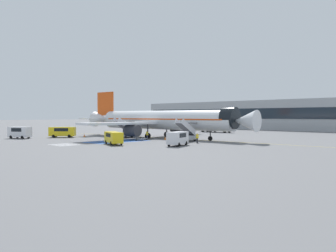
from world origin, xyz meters
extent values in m
plane|color=slate|center=(0.00, 0.00, 0.00)|extent=(600.00, 600.00, 0.00)
cube|color=gold|center=(0.79, 0.36, 0.00)|extent=(76.19, 6.79, 0.01)
cube|color=#2856A8|center=(0.79, -11.68, 0.00)|extent=(6.09, 11.35, 0.01)
cube|color=silver|center=(-1.61, -21.83, 0.00)|extent=(0.44, 3.60, 0.01)
cube|color=silver|center=(-0.41, -21.83, 0.00)|extent=(0.44, 3.60, 0.01)
cube|color=silver|center=(0.79, -21.83, 0.00)|extent=(0.44, 3.60, 0.01)
cube|color=silver|center=(1.99, -21.83, 0.00)|extent=(0.44, 3.60, 0.01)
cylinder|color=silver|center=(0.79, 0.36, 3.76)|extent=(32.68, 6.71, 3.93)
cone|color=silver|center=(19.12, 1.95, 3.76)|extent=(4.64, 4.21, 3.85)
cone|color=silver|center=(-18.32, -1.29, 3.76)|extent=(6.20, 4.27, 3.77)
cylinder|color=black|center=(16.18, 1.69, 4.26)|extent=(2.69, 4.16, 3.97)
cube|color=#DB4C14|center=(0.79, 0.36, 3.96)|extent=(30.10, 6.57, 0.24)
cube|color=silver|center=(-3.29, 8.86, 3.17)|extent=(8.37, 17.47, 0.44)
cylinder|color=#38383D|center=(-1.59, 7.54, 1.78)|extent=(3.16, 2.54, 2.29)
cube|color=silver|center=(-1.77, -8.70, 3.17)|extent=(5.61, 17.07, 0.44)
cylinder|color=#38383D|center=(-0.32, -7.11, 1.78)|extent=(3.16, 2.54, 2.29)
cube|color=#DB4C14|center=(-17.43, -1.21, 7.55)|extent=(5.51, 0.83, 5.62)
cube|color=silver|center=(-17.17, 2.56, 3.96)|extent=(4.07, 6.57, 0.24)
cube|color=silver|center=(-16.53, -4.88, 3.96)|extent=(4.07, 6.57, 0.24)
cylinder|color=#38383D|center=(12.11, 1.34, 1.90)|extent=(0.20, 0.20, 2.95)
cylinder|color=black|center=(12.11, 1.34, 0.42)|extent=(0.86, 0.35, 0.84)
cylinder|color=#38383D|center=(-1.08, 3.28, 1.86)|extent=(0.24, 0.24, 2.62)
cylinder|color=black|center=(-1.08, 3.28, 0.55)|extent=(1.15, 0.69, 1.10)
cylinder|color=#38383D|center=(-0.55, -2.83, 1.86)|extent=(0.24, 0.24, 2.62)
cylinder|color=black|center=(-0.55, -2.83, 0.55)|extent=(1.15, 0.69, 1.10)
cube|color=#ADB2BA|center=(10.08, -3.42, 0.70)|extent=(2.61, 4.97, 0.70)
cylinder|color=black|center=(9.00, -1.82, 0.35)|extent=(0.28, 0.72, 0.70)
cylinder|color=black|center=(10.87, -1.66, 0.35)|extent=(0.28, 0.72, 0.70)
cylinder|color=black|center=(9.29, -5.17, 0.35)|extent=(0.28, 0.72, 0.70)
cylinder|color=black|center=(11.15, -5.01, 0.35)|extent=(0.28, 0.72, 0.70)
cube|color=#4C4C51|center=(10.08, -3.42, 2.17)|extent=(1.78, 4.26, 2.39)
cube|color=#4C4C51|center=(9.88, -1.14, 3.30)|extent=(1.74, 1.24, 0.12)
cube|color=silver|center=(9.31, -3.48, 2.65)|extent=(0.45, 4.53, 3.08)
cube|color=silver|center=(10.85, -3.35, 2.65)|extent=(0.45, 4.53, 3.08)
cube|color=#ADB2BA|center=(-6.09, -4.81, 0.70)|extent=(2.61, 4.97, 0.70)
cylinder|color=black|center=(-7.17, -3.22, 0.35)|extent=(0.28, 0.72, 0.70)
cylinder|color=black|center=(-5.30, -3.06, 0.35)|extent=(0.28, 0.72, 0.70)
cylinder|color=black|center=(-6.88, -6.57, 0.35)|extent=(0.28, 0.72, 0.70)
cylinder|color=black|center=(-5.02, -6.41, 0.35)|extent=(0.28, 0.72, 0.70)
cube|color=#4C4C51|center=(-6.09, -4.81, 2.23)|extent=(1.78, 4.27, 2.50)
cube|color=#4C4C51|center=(-6.29, -2.54, 3.42)|extent=(1.74, 1.24, 0.12)
cube|color=silver|center=(-6.86, -4.88, 2.71)|extent=(0.45, 4.54, 3.19)
cube|color=silver|center=(-5.32, -4.75, 2.71)|extent=(0.45, 4.54, 3.19)
cube|color=#38383D|center=(-5.26, 26.85, 0.78)|extent=(9.36, 2.88, 0.60)
cube|color=silver|center=(-0.73, 27.04, 1.28)|extent=(2.15, 2.46, 1.60)
cube|color=black|center=(0.30, 27.08, 1.60)|extent=(0.12, 2.00, 0.70)
cylinder|color=#B7BCC4|center=(-5.67, 26.83, 2.38)|extent=(6.49, 2.86, 2.60)
cylinder|color=gold|center=(-5.67, 26.83, 2.38)|extent=(0.46, 2.66, 2.65)
cylinder|color=black|center=(-1.19, 28.21, 0.48)|extent=(0.97, 0.32, 0.96)
cylinder|color=black|center=(-1.09, 25.83, 0.48)|extent=(0.97, 0.32, 0.96)
cylinder|color=black|center=(-5.82, 28.02, 0.48)|extent=(0.97, 0.32, 0.96)
cylinder|color=black|center=(-5.72, 25.64, 0.48)|extent=(0.97, 0.32, 0.96)
cylinder|color=black|center=(-8.39, 27.91, 0.48)|extent=(0.97, 0.32, 0.96)
cylinder|color=black|center=(-8.30, 25.54, 0.48)|extent=(0.97, 0.32, 0.96)
cube|color=silver|center=(14.60, -10.52, 1.25)|extent=(3.05, 4.89, 1.85)
cube|color=black|center=(14.60, -10.52, 1.65)|extent=(2.46, 2.94, 0.67)
cylinder|color=black|center=(15.80, -11.63, 0.32)|extent=(0.38, 0.67, 0.64)
cylinder|color=black|center=(14.26, -12.11, 0.32)|extent=(0.38, 0.67, 0.64)
cylinder|color=black|center=(14.95, -8.92, 0.32)|extent=(0.38, 0.67, 0.64)
cylinder|color=black|center=(13.40, -9.41, 0.32)|extent=(0.38, 0.67, 0.64)
cube|color=yellow|center=(-16.27, -13.21, 1.27)|extent=(5.10, 5.14, 1.89)
cube|color=black|center=(-16.27, -13.21, 1.68)|extent=(3.43, 3.44, 0.68)
cylinder|color=black|center=(-15.73, -11.42, 0.32)|extent=(0.59, 0.60, 0.64)
cylinder|color=black|center=(-14.49, -12.63, 0.32)|extent=(0.59, 0.60, 0.64)
cylinder|color=black|center=(-18.05, -13.79, 0.32)|extent=(0.59, 0.60, 0.64)
cylinder|color=black|center=(-16.82, -15.00, 0.32)|extent=(0.59, 0.60, 0.64)
cube|color=silver|center=(-19.49, -20.91, 1.35)|extent=(5.01, 3.68, 2.06)
cube|color=black|center=(-19.49, -20.91, 1.80)|extent=(3.13, 2.82, 0.74)
cylinder|color=black|center=(-18.55, -19.51, 0.32)|extent=(0.66, 0.45, 0.64)
cylinder|color=black|center=(-17.81, -21.08, 0.32)|extent=(0.66, 0.45, 0.64)
cylinder|color=black|center=(-21.16, -20.74, 0.32)|extent=(0.66, 0.45, 0.64)
cylinder|color=black|center=(-20.42, -22.31, 0.32)|extent=(0.66, 0.45, 0.64)
cube|color=yellow|center=(5.53, -16.02, 1.17)|extent=(5.42, 3.50, 1.71)
cube|color=black|center=(5.53, -16.02, 1.55)|extent=(3.28, 2.70, 0.62)
cylinder|color=black|center=(3.76, -16.21, 0.32)|extent=(0.67, 0.42, 0.64)
cylinder|color=black|center=(4.34, -14.68, 0.32)|extent=(0.67, 0.42, 0.64)
cylinder|color=black|center=(6.72, -17.35, 0.32)|extent=(0.67, 0.42, 0.64)
cylinder|color=black|center=(7.31, -15.82, 0.32)|extent=(0.67, 0.42, 0.64)
cube|color=gray|center=(1.99, -6.78, 0.26)|extent=(2.43, 2.99, 0.12)
cylinder|color=black|center=(2.99, -7.47, 0.20)|extent=(0.25, 0.41, 0.40)
cylinder|color=black|center=(1.83, -7.99, 0.20)|extent=(0.25, 0.41, 0.40)
cylinder|color=black|center=(2.14, -5.57, 0.20)|extent=(0.25, 0.41, 0.40)
cylinder|color=black|center=(0.98, -6.09, 0.20)|extent=(0.25, 0.41, 0.40)
cylinder|color=gray|center=(3.10, -7.59, 0.59)|extent=(0.05, 0.05, 0.55)
cylinder|color=gray|center=(1.84, -8.16, 0.59)|extent=(0.05, 0.05, 0.55)
cylinder|color=gray|center=(2.13, -5.41, 0.59)|extent=(0.05, 0.05, 0.55)
cylinder|color=gray|center=(0.87, -5.97, 0.59)|extent=(0.05, 0.05, 0.55)
cylinder|color=#2D2D33|center=(13.76, -4.70, 0.42)|extent=(0.14, 0.14, 0.83)
cylinder|color=#2D2D33|center=(13.78, -4.53, 0.42)|extent=(0.14, 0.14, 0.83)
cube|color=yellow|center=(13.77, -4.61, 1.16)|extent=(0.27, 0.44, 0.66)
cube|color=silver|center=(13.77, -4.61, 1.16)|extent=(0.28, 0.45, 0.06)
sphere|color=tan|center=(13.77, -4.61, 1.60)|extent=(0.22, 0.22, 0.22)
cylinder|color=#191E38|center=(0.73, -4.09, 0.40)|extent=(0.14, 0.14, 0.80)
cylinder|color=#191E38|center=(0.67, -4.25, 0.40)|extent=(0.14, 0.14, 0.80)
cube|color=yellow|center=(0.70, -4.17, 1.12)|extent=(0.35, 0.47, 0.63)
cube|color=silver|center=(0.70, -4.17, 1.12)|extent=(0.36, 0.48, 0.06)
sphere|color=#9E704C|center=(0.70, -4.17, 1.54)|extent=(0.22, 0.22, 0.22)
cone|color=orange|center=(-14.78, -8.74, 0.29)|extent=(0.52, 0.52, 0.57)
cylinder|color=white|center=(-14.78, -8.74, 0.32)|extent=(0.28, 0.28, 0.07)
cone|color=orange|center=(4.46, -2.83, 0.31)|extent=(0.55, 0.55, 0.61)
cylinder|color=white|center=(4.46, -2.83, 0.34)|extent=(0.30, 0.30, 0.07)
cube|color=#9EA3A8|center=(-14.18, 55.52, 4.85)|extent=(81.86, 12.00, 9.70)
cube|color=#19232D|center=(-14.18, 49.47, 5.33)|extent=(78.59, 0.10, 3.39)
camera|label=1|loc=(48.54, -48.22, 4.73)|focal=35.00mm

